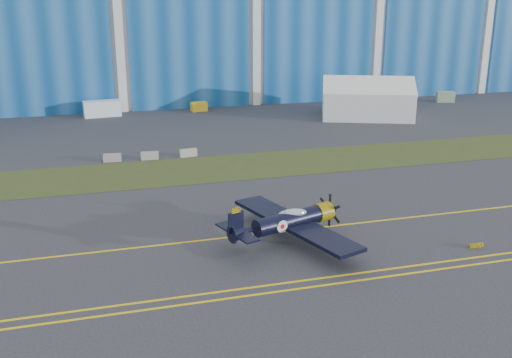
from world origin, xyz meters
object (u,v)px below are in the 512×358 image
object	(u,v)px
tent	(367,96)
tug	(199,107)
warbird	(288,221)
shipping_container	(102,109)

from	to	relation	value
tent	tug	size ratio (longest dim) A/B	6.56
warbird	tug	xyz separation A→B (m)	(3.10, 53.58, -1.10)
tug	shipping_container	bearing A→B (deg)	174.42
shipping_container	tug	xyz separation A→B (m)	(15.08, 0.09, -0.48)
tent	tug	distance (m)	26.59
warbird	shipping_container	world-z (taller)	warbird
shipping_container	tug	distance (m)	15.09
tent	warbird	bearing A→B (deg)	-101.18
warbird	tent	world-z (taller)	tent
warbird	tent	bearing A→B (deg)	39.27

